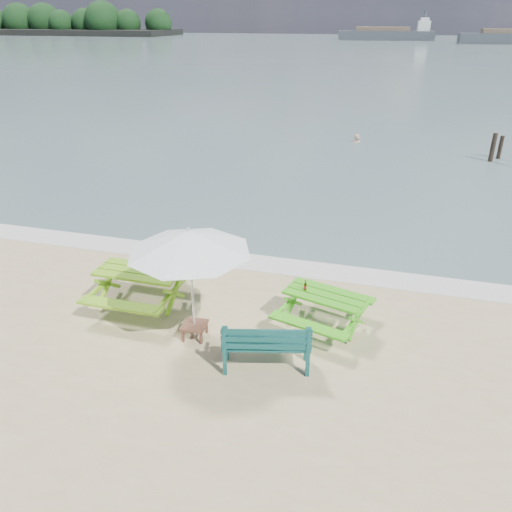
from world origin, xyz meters
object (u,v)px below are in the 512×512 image
(park_bench, at_px, (266,353))
(swimmer, at_px, (355,150))
(patio_umbrella, at_px, (189,241))
(picnic_table_right, at_px, (324,311))
(beer_bottle, at_px, (305,287))
(side_table, at_px, (195,330))
(picnic_table_left, at_px, (140,289))

(park_bench, bearing_deg, swimmer, 90.27)
(patio_umbrella, distance_m, swimmer, 17.80)
(picnic_table_right, height_order, patio_umbrella, patio_umbrella)
(park_bench, bearing_deg, beer_bottle, 76.72)
(side_table, xyz_separation_m, patio_umbrella, (0.00, 0.00, 1.89))
(picnic_table_left, distance_m, side_table, 1.75)
(picnic_table_right, distance_m, park_bench, 1.74)
(picnic_table_left, bearing_deg, picnic_table_right, 3.78)
(side_table, bearing_deg, park_bench, -18.06)
(side_table, height_order, patio_umbrella, patio_umbrella)
(beer_bottle, bearing_deg, swimmer, 91.62)
(side_table, bearing_deg, beer_bottle, 29.43)
(side_table, bearing_deg, picnic_table_left, 152.80)
(picnic_table_left, distance_m, swimmer, 17.07)
(picnic_table_right, bearing_deg, picnic_table_left, -176.22)
(beer_bottle, distance_m, swimmer, 16.53)
(side_table, distance_m, patio_umbrella, 1.89)
(swimmer, bearing_deg, patio_umbrella, -94.80)
(picnic_table_left, xyz_separation_m, beer_bottle, (3.48, 0.30, 0.41))
(picnic_table_right, bearing_deg, park_bench, -116.64)
(patio_umbrella, bearing_deg, picnic_table_right, 24.11)
(picnic_table_left, xyz_separation_m, park_bench, (3.10, -1.30, -0.12))
(picnic_table_right, distance_m, swimmer, 16.56)
(picnic_table_right, xyz_separation_m, beer_bottle, (-0.40, 0.05, 0.46))
(picnic_table_left, bearing_deg, patio_umbrella, -27.20)
(picnic_table_right, bearing_deg, beer_bottle, 173.48)
(side_table, relative_size, swimmer, 0.30)
(side_table, relative_size, beer_bottle, 2.15)
(park_bench, xyz_separation_m, side_table, (-1.56, 0.51, -0.14))
(picnic_table_left, relative_size, beer_bottle, 8.72)
(park_bench, distance_m, swimmer, 18.09)
(beer_bottle, bearing_deg, picnic_table_right, -6.52)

